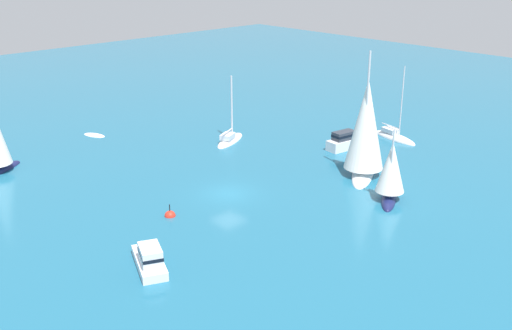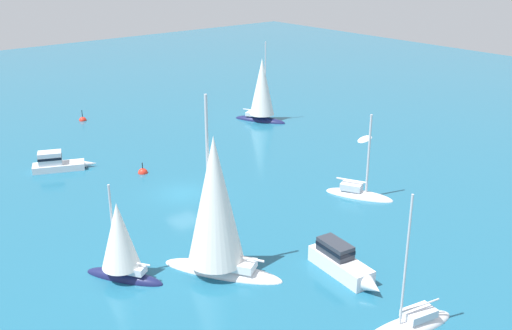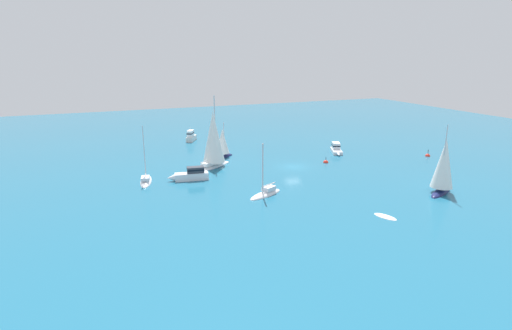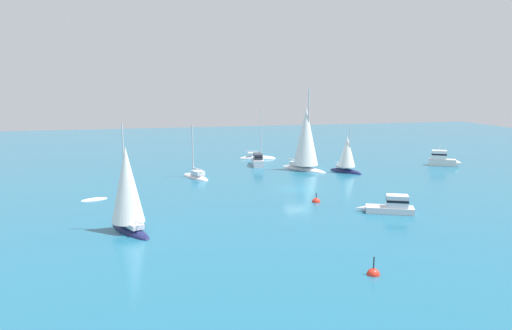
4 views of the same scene
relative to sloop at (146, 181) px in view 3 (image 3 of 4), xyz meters
The scene contains 12 objects.
ground_plane 23.18m from the sloop, behind, with size 160.00×160.00×0.00m, color #1E607F.
sloop is the anchor object (origin of this frame).
sailboat 40.41m from the sloop, 151.19° to the left, with size 6.17×4.14×9.61m.
cabin_cruiser 35.42m from the sloop, behind, with size 3.30×5.55×1.78m.
ketch 17.84m from the sloop, 139.87° to the left, with size 5.73×3.87×7.42m.
dinghy 32.86m from the sloop, 134.73° to the left, with size 2.02×3.01×0.36m.
sloop_1 12.85m from the sloop, 158.99° to the right, with size 7.69×5.76×11.85m.
motor_cruiser 28.57m from the sloop, 116.47° to the right, with size 3.30×4.69×2.89m.
ketch_1 17.32m from the sloop, 147.07° to the right, with size 5.08×3.79×6.70m.
launch 6.33m from the sloop, 167.00° to the left, with size 6.01×2.08×1.90m.
channel_buoy 48.74m from the sloop, behind, with size 0.86×0.86×1.66m.
mooring_buoy 29.41m from the sloop, behind, with size 0.88×0.88×1.42m.
Camera 3 is at (29.55, 56.48, 17.75)m, focal length 28.62 mm.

